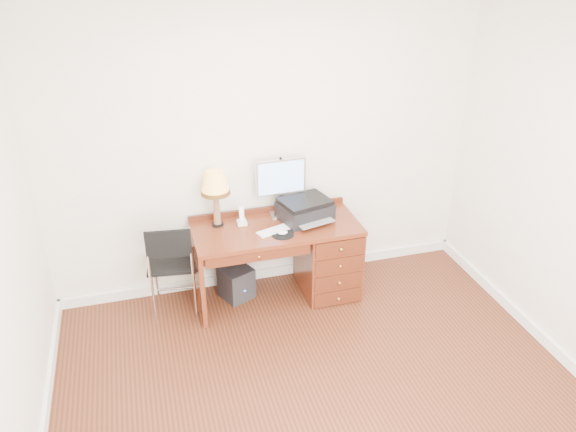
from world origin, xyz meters
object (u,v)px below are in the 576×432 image
object	(u,v)px
monitor	(281,180)
desk	(310,253)
printer	(305,209)
phone	(242,219)
chair	(172,259)
equipment_box	(236,283)
leg_lamp	(215,186)

from	to	relation	value
monitor	desk	bearing A→B (deg)	-49.77
printer	phone	distance (m)	0.58
desk	chair	world-z (taller)	chair
printer	monitor	bearing A→B (deg)	122.44
desk	chair	distance (m)	1.27
monitor	equipment_box	size ratio (longest dim) A/B	1.75
printer	leg_lamp	world-z (taller)	leg_lamp
monitor	equipment_box	xyz separation A→B (m)	(-0.48, -0.15, -0.94)
printer	equipment_box	size ratio (longest dim) A/B	1.68
chair	equipment_box	xyz separation A→B (m)	(0.57, 0.06, -0.39)
desk	printer	bearing A→B (deg)	117.80
desk	leg_lamp	xyz separation A→B (m)	(-0.82, 0.17, 0.72)
printer	phone	xyz separation A→B (m)	(-0.58, 0.06, -0.05)
printer	chair	world-z (taller)	printer
phone	monitor	bearing A→B (deg)	16.16
desk	equipment_box	world-z (taller)	desk
leg_lamp	chair	bearing A→B (deg)	-162.31
chair	printer	bearing A→B (deg)	8.91
chair	equipment_box	bearing A→B (deg)	13.01
leg_lamp	equipment_box	size ratio (longest dim) A/B	1.70
printer	equipment_box	xyz separation A→B (m)	(-0.66, 0.02, -0.69)
printer	chair	distance (m)	1.27
chair	equipment_box	size ratio (longest dim) A/B	2.92
printer	leg_lamp	size ratio (longest dim) A/B	0.99
phone	equipment_box	distance (m)	0.65
chair	equipment_box	distance (m)	0.69
monitor	printer	xyz separation A→B (m)	(0.18, -0.17, -0.24)
chair	leg_lamp	bearing A→B (deg)	24.88
phone	chair	xyz separation A→B (m)	(-0.65, -0.09, -0.25)
leg_lamp	chair	world-z (taller)	leg_lamp
equipment_box	phone	bearing A→B (deg)	-1.62
leg_lamp	phone	size ratio (longest dim) A/B	2.97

